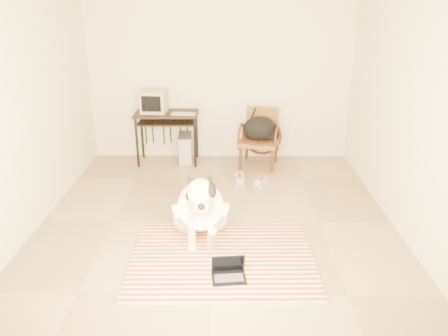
{
  "coord_description": "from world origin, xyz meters",
  "views": [
    {
      "loc": [
        0.13,
        -4.43,
        2.4
      ],
      "look_at": [
        0.09,
        -0.43,
        0.83
      ],
      "focal_mm": 35.0,
      "sensor_mm": 36.0,
      "label": 1
    }
  ],
  "objects_px": {
    "dog": "(201,210)",
    "backpack": "(261,130)",
    "pc_tower": "(185,148)",
    "rattan_chair": "(260,138)",
    "laptop": "(229,272)",
    "computer_desk": "(167,120)",
    "crt_monitor": "(154,101)"
  },
  "relations": [
    {
      "from": "dog",
      "to": "backpack",
      "type": "bearing_deg",
      "value": 70.95
    },
    {
      "from": "pc_tower",
      "to": "backpack",
      "type": "bearing_deg",
      "value": -6.91
    },
    {
      "from": "rattan_chair",
      "to": "backpack",
      "type": "distance_m",
      "value": 0.14
    },
    {
      "from": "dog",
      "to": "laptop",
      "type": "height_order",
      "value": "dog"
    },
    {
      "from": "computer_desk",
      "to": "backpack",
      "type": "bearing_deg",
      "value": -4.47
    },
    {
      "from": "computer_desk",
      "to": "backpack",
      "type": "relative_size",
      "value": 1.78
    },
    {
      "from": "crt_monitor",
      "to": "pc_tower",
      "type": "height_order",
      "value": "crt_monitor"
    },
    {
      "from": "dog",
      "to": "pc_tower",
      "type": "height_order",
      "value": "dog"
    },
    {
      "from": "crt_monitor",
      "to": "computer_desk",
      "type": "bearing_deg",
      "value": -14.59
    },
    {
      "from": "pc_tower",
      "to": "crt_monitor",
      "type": "bearing_deg",
      "value": 177.61
    },
    {
      "from": "rattan_chair",
      "to": "computer_desk",
      "type": "bearing_deg",
      "value": 176.86
    },
    {
      "from": "pc_tower",
      "to": "backpack",
      "type": "distance_m",
      "value": 1.21
    },
    {
      "from": "laptop",
      "to": "crt_monitor",
      "type": "distance_m",
      "value": 3.39
    },
    {
      "from": "backpack",
      "to": "dog",
      "type": "bearing_deg",
      "value": -109.05
    },
    {
      "from": "dog",
      "to": "laptop",
      "type": "xyz_separation_m",
      "value": [
        0.29,
        -0.68,
        -0.28
      ]
    },
    {
      "from": "laptop",
      "to": "rattan_chair",
      "type": "relative_size",
      "value": 0.38
    },
    {
      "from": "laptop",
      "to": "dog",
      "type": "bearing_deg",
      "value": 113.08
    },
    {
      "from": "computer_desk",
      "to": "pc_tower",
      "type": "relative_size",
      "value": 1.99
    },
    {
      "from": "crt_monitor",
      "to": "rattan_chair",
      "type": "xyz_separation_m",
      "value": [
        1.59,
        -0.12,
        -0.52
      ]
    },
    {
      "from": "computer_desk",
      "to": "backpack",
      "type": "height_order",
      "value": "computer_desk"
    },
    {
      "from": "computer_desk",
      "to": "dog",
      "type": "bearing_deg",
      "value": -74.53
    },
    {
      "from": "crt_monitor",
      "to": "pc_tower",
      "type": "distance_m",
      "value": 0.86
    },
    {
      "from": "crt_monitor",
      "to": "laptop",
      "type": "bearing_deg",
      "value": -69.94
    },
    {
      "from": "crt_monitor",
      "to": "backpack",
      "type": "distance_m",
      "value": 1.66
    },
    {
      "from": "rattan_chair",
      "to": "backpack",
      "type": "height_order",
      "value": "rattan_chair"
    },
    {
      "from": "pc_tower",
      "to": "rattan_chair",
      "type": "height_order",
      "value": "rattan_chair"
    },
    {
      "from": "computer_desk",
      "to": "rattan_chair",
      "type": "xyz_separation_m",
      "value": [
        1.4,
        -0.08,
        -0.25
      ]
    },
    {
      "from": "dog",
      "to": "computer_desk",
      "type": "xyz_separation_m",
      "value": [
        -0.65,
        2.35,
        0.32
      ]
    },
    {
      "from": "computer_desk",
      "to": "backpack",
      "type": "xyz_separation_m",
      "value": [
        1.42,
        -0.11,
        -0.12
      ]
    },
    {
      "from": "pc_tower",
      "to": "rattan_chair",
      "type": "relative_size",
      "value": 0.56
    },
    {
      "from": "crt_monitor",
      "to": "pc_tower",
      "type": "xyz_separation_m",
      "value": [
        0.45,
        -0.02,
        -0.73
      ]
    },
    {
      "from": "laptop",
      "to": "backpack",
      "type": "distance_m",
      "value": 3.0
    }
  ]
}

